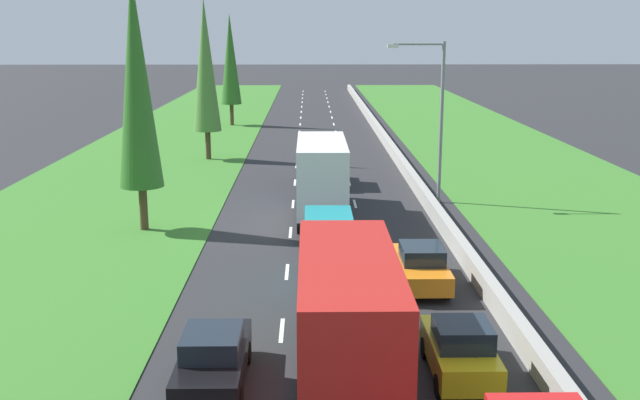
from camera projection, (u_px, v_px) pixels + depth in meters
name	position (u px, v px, depth m)	size (l,w,h in m)	color
ground_plane	(319.00, 147.00, 62.25)	(300.00, 300.00, 0.00)	#28282B
grass_verge_left	(168.00, 147.00, 62.06)	(14.00, 140.00, 0.04)	#387528
grass_verge_right	(489.00, 146.00, 62.45)	(14.00, 140.00, 0.04)	#387528
median_barrier	(387.00, 141.00, 62.23)	(0.44, 120.00, 0.85)	#9E9B93
lane_markings	(319.00, 147.00, 62.25)	(3.64, 116.00, 0.01)	white
red_box_truck_centre_lane	(346.00, 319.00, 19.44)	(2.46, 9.40, 4.18)	black
teal_van_centre_lane	(328.00, 249.00, 28.33)	(1.96, 4.90, 2.82)	teal
white_box_truck_centre_lane	(321.00, 177.00, 38.28)	(2.46, 9.40, 4.18)	black
yellow_hatchback_right_lane	(460.00, 350.00, 20.79)	(1.74, 3.90, 1.72)	yellow
orange_sedan_right_lane	(421.00, 266.00, 28.27)	(1.82, 4.50, 1.64)	orange
black_van_centre_lane	(319.00, 162.00, 46.89)	(1.96, 4.90, 2.82)	black
black_sedan_left_lane_second	(213.00, 358.00, 20.31)	(1.82, 4.50, 1.64)	black
poplar_tree_second	(136.00, 81.00, 34.74)	(2.11, 2.11, 12.43)	#4C3823
poplar_tree_third	(205.00, 66.00, 54.52)	(2.10, 2.10, 11.95)	#4C3823
poplar_tree_fourth	(230.00, 60.00, 74.55)	(2.08, 2.08, 11.20)	#4C3823
street_light_mast	(435.00, 111.00, 41.02)	(3.20, 0.28, 9.00)	gray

